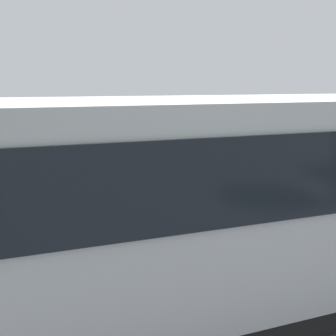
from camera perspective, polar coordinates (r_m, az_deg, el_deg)
ground_plane at (r=10.81m, az=6.40°, el=-5.35°), size 80.00×80.00×0.00m
tour_bus at (r=5.90m, az=16.74°, el=-5.05°), size 11.29×2.93×3.25m
spectator_far_left at (r=9.36m, az=12.87°, el=-2.16°), size 0.57×0.33×1.69m
spectator_left at (r=8.62m, az=6.38°, el=-3.19°), size 0.58×0.37×1.70m
spectator_centre at (r=8.38m, az=-0.74°, el=-3.60°), size 0.57×0.32×1.70m
spectator_right at (r=8.22m, az=-7.98°, el=-3.40°), size 0.57×0.40×1.82m
parked_motorcycle_silver at (r=7.76m, az=3.24°, el=-9.16°), size 2.02×0.73×0.99m
stunt_motorcycle at (r=12.48m, az=-6.24°, el=1.84°), size 2.06×0.65×1.59m
traffic_cone at (r=12.34m, az=3.18°, el=-1.43°), size 0.34×0.34×0.63m
bay_line_a at (r=14.49m, az=21.66°, el=-1.37°), size 0.16×4.11×0.01m
bay_line_b at (r=13.09m, az=12.63°, el=-2.24°), size 0.17×4.97×0.01m
bay_line_c at (r=12.09m, az=1.77°, el=-3.21°), size 0.17×4.83×0.01m
bay_line_d at (r=11.59m, az=-10.53°, el=-4.17°), size 0.17×4.82×0.01m
bay_line_e at (r=11.66m, az=-23.32°, el=-4.97°), size 0.15×3.52×0.01m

